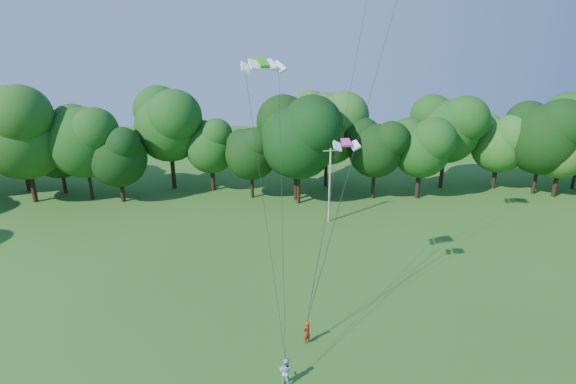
{
  "coord_description": "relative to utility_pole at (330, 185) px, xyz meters",
  "views": [
    {
      "loc": [
        0.23,
        -15.76,
        18.13
      ],
      "look_at": [
        0.88,
        13.0,
        8.15
      ],
      "focal_mm": 28.0,
      "sensor_mm": 36.0,
      "label": 1
    }
  ],
  "objects": [
    {
      "name": "kite_green",
      "position": [
        -6.01,
        -17.05,
        12.8
      ],
      "size": [
        2.63,
        1.79,
        0.59
      ],
      "rotation": [
        0.0,
        0.0,
        0.33
      ],
      "color": "green",
      "rests_on": "ground"
    },
    {
      "name": "tree_back_center",
      "position": [
        -2.87,
        5.53,
        4.02
      ],
      "size": [
        8.81,
        8.81,
        12.82
      ],
      "color": "#332014",
      "rests_on": "ground"
    },
    {
      "name": "tree_back_west",
      "position": [
        -33.36,
        6.61,
        5.1
      ],
      "size": [
        10.0,
        10.0,
        14.55
      ],
      "color": "#331C14",
      "rests_on": "ground"
    },
    {
      "name": "kite_flyer_left",
      "position": [
        -3.47,
        -19.46,
        -3.21
      ],
      "size": [
        0.67,
        0.64,
        1.54
      ],
      "primitive_type": "imported",
      "rotation": [
        0.0,
        0.0,
        3.81
      ],
      "color": "#AB3016",
      "rests_on": "ground"
    },
    {
      "name": "kite_pink",
      "position": [
        -0.97,
        -15.9,
        7.98
      ],
      "size": [
        1.73,
        0.96,
        0.4
      ],
      "rotation": [
        0.0,
        0.0,
        0.11
      ],
      "color": "#D63B9A",
      "rests_on": "ground"
    },
    {
      "name": "tree_back_east",
      "position": [
        27.79,
        7.08,
        1.65
      ],
      "size": [
        6.21,
        6.21,
        9.03
      ],
      "color": "#341D15",
      "rests_on": "ground"
    },
    {
      "name": "kite_flyer_right",
      "position": [
        -4.84,
        -22.86,
        -3.19
      ],
      "size": [
        0.98,
        0.92,
        1.6
      ],
      "primitive_type": "imported",
      "rotation": [
        0.0,
        0.0,
        2.61
      ],
      "color": "#A5CBE5",
      "rests_on": "ground"
    },
    {
      "name": "utility_pole",
      "position": [
        0.0,
        0.0,
        0.0
      ],
      "size": [
        1.53,
        0.37,
        7.73
      ],
      "rotation": [
        0.0,
        0.0,
        0.19
      ],
      "color": "#AEADA5",
      "rests_on": "ground"
    }
  ]
}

